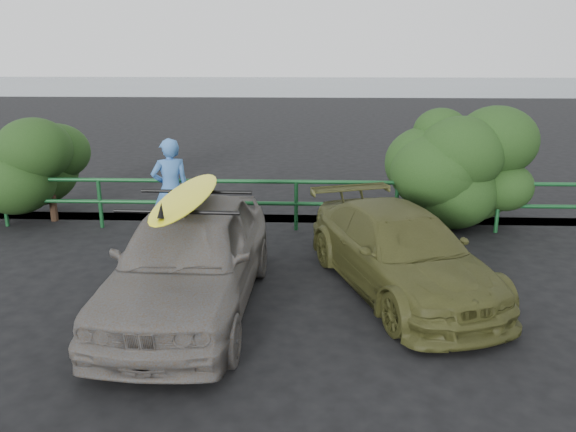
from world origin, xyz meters
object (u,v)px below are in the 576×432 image
at_px(sedan, 190,257).
at_px(surfboard, 187,196).
at_px(olive_vehicle, 400,251).
at_px(guardrail, 247,205).
at_px(man, 171,189).

relative_size(sedan, surfboard, 1.61).
relative_size(sedan, olive_vehicle, 1.07).
distance_m(guardrail, man, 1.57).
xyz_separation_m(guardrail, olive_vehicle, (2.64, -2.90, 0.09)).
xyz_separation_m(guardrail, man, (-1.36, -0.62, 0.45)).
height_order(guardrail, surfboard, surfboard).
bearing_deg(man, guardrail, -178.35).
bearing_deg(surfboard, olive_vehicle, 16.66).
distance_m(olive_vehicle, man, 4.62).
height_order(guardrail, sedan, sedan).
distance_m(guardrail, surfboard, 3.87).
distance_m(sedan, surfboard, 0.86).
bearing_deg(guardrail, surfboard, -95.44).
xyz_separation_m(sedan, olive_vehicle, (2.99, 0.79, -0.16)).
height_order(olive_vehicle, man, man).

